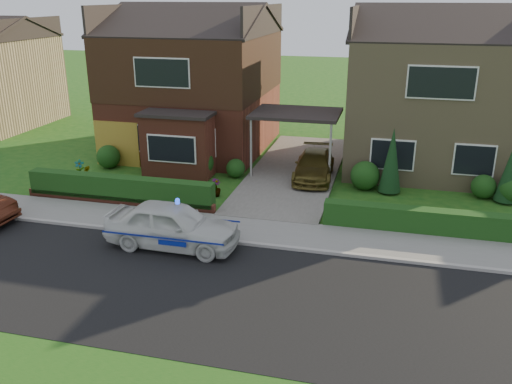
% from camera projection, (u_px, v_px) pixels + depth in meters
% --- Properties ---
extents(ground, '(120.00, 120.00, 0.00)m').
position_uv_depth(ground, '(222.00, 293.00, 14.61)').
color(ground, '#184E14').
rests_on(ground, ground).
extents(road, '(60.00, 6.00, 0.02)m').
position_uv_depth(road, '(222.00, 293.00, 14.61)').
color(road, black).
rests_on(road, ground).
extents(kerb, '(60.00, 0.16, 0.12)m').
position_uv_depth(kerb, '(251.00, 244.00, 17.37)').
color(kerb, '#9E9993').
rests_on(kerb, ground).
extents(sidewalk, '(60.00, 2.00, 0.10)m').
position_uv_depth(sidewalk, '(259.00, 231.00, 18.33)').
color(sidewalk, slate).
rests_on(sidewalk, ground).
extents(driveway, '(3.80, 12.00, 0.12)m').
position_uv_depth(driveway, '(295.00, 171.00, 24.61)').
color(driveway, '#666059').
rests_on(driveway, ground).
extents(house_left, '(7.50, 9.53, 7.25)m').
position_uv_depth(house_left, '(194.00, 74.00, 27.30)').
color(house_left, brown).
rests_on(house_left, ground).
extents(house_right, '(7.50, 8.06, 7.25)m').
position_uv_depth(house_right, '(433.00, 86.00, 24.77)').
color(house_right, '#99845D').
rests_on(house_right, ground).
extents(carport_link, '(3.80, 3.00, 2.77)m').
position_uv_depth(carport_link, '(296.00, 115.00, 23.68)').
color(carport_link, black).
rests_on(carport_link, ground).
extents(garage_door, '(2.20, 0.10, 2.10)m').
position_uv_depth(garage_door, '(117.00, 144.00, 25.22)').
color(garage_door, olive).
rests_on(garage_door, ground).
extents(dwarf_wall, '(7.70, 0.25, 0.36)m').
position_uv_depth(dwarf_wall, '(119.00, 201.00, 20.71)').
color(dwarf_wall, brown).
rests_on(dwarf_wall, ground).
extents(hedge_left, '(7.50, 0.55, 0.90)m').
position_uv_depth(hedge_left, '(121.00, 204.00, 20.91)').
color(hedge_left, '#123611').
rests_on(hedge_left, ground).
extents(hedge_right, '(7.50, 0.55, 0.80)m').
position_uv_depth(hedge_right, '(435.00, 235.00, 18.16)').
color(hedge_right, '#123611').
rests_on(hedge_right, ground).
extents(shrub_left_far, '(1.08, 1.08, 1.08)m').
position_uv_depth(shrub_left_far, '(108.00, 157.00, 25.03)').
color(shrub_left_far, '#123611').
rests_on(shrub_left_far, ground).
extents(shrub_left_mid, '(1.32, 1.32, 1.32)m').
position_uv_depth(shrub_left_mid, '(199.00, 162.00, 23.78)').
color(shrub_left_mid, '#123611').
rests_on(shrub_left_mid, ground).
extents(shrub_left_near, '(0.84, 0.84, 0.84)m').
position_uv_depth(shrub_left_near, '(236.00, 168.00, 23.76)').
color(shrub_left_near, '#123611').
rests_on(shrub_left_near, ground).
extents(shrub_right_near, '(1.20, 1.20, 1.20)m').
position_uv_depth(shrub_right_near, '(365.00, 176.00, 22.24)').
color(shrub_right_near, '#123611').
rests_on(shrub_right_near, ground).
extents(shrub_right_mid, '(0.96, 0.96, 0.96)m').
position_uv_depth(shrub_right_mid, '(484.00, 187.00, 21.31)').
color(shrub_right_mid, '#123611').
rests_on(shrub_right_mid, ground).
extents(conifer_a, '(0.90, 0.90, 2.60)m').
position_uv_depth(conifer_a, '(391.00, 162.00, 21.58)').
color(conifer_a, black).
rests_on(conifer_a, ground).
extents(conifer_b, '(0.90, 0.90, 2.20)m').
position_uv_depth(conifer_b, '(509.00, 176.00, 20.64)').
color(conifer_b, black).
rests_on(conifer_b, ground).
extents(police_car, '(3.94, 4.32, 1.62)m').
position_uv_depth(police_car, '(172.00, 226.00, 17.10)').
color(police_car, silver).
rests_on(police_car, ground).
extents(driveway_car, '(1.79, 3.98, 1.13)m').
position_uv_depth(driveway_car, '(314.00, 165.00, 23.27)').
color(driveway_car, brown).
rests_on(driveway_car, driveway).
extents(potted_plant_a, '(0.50, 0.42, 0.81)m').
position_uv_depth(potted_plant_a, '(80.00, 169.00, 23.69)').
color(potted_plant_a, gray).
rests_on(potted_plant_a, ground).
extents(potted_plant_b, '(0.50, 0.49, 0.71)m').
position_uv_depth(potted_plant_b, '(86.00, 174.00, 23.25)').
color(potted_plant_b, gray).
rests_on(potted_plant_b, ground).
extents(potted_plant_c, '(0.54, 0.54, 0.71)m').
position_uv_depth(potted_plant_c, '(216.00, 188.00, 21.53)').
color(potted_plant_c, gray).
rests_on(potted_plant_c, ground).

